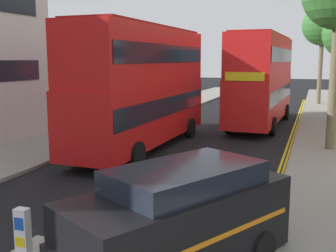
{
  "coord_description": "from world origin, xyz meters",
  "views": [
    {
      "loc": [
        5.38,
        -2.44,
        4.14
      ],
      "look_at": [
        0.5,
        11.0,
        1.8
      ],
      "focal_mm": 43.55,
      "sensor_mm": 36.0,
      "label": 1
    }
  ],
  "objects_px": {
    "double_decker_bus_away": "(143,84)",
    "taxi_minivan": "(176,221)",
    "double_decker_bus_oncoming": "(262,77)",
    "keep_left_bollard": "(23,237)"
  },
  "relations": [
    {
      "from": "taxi_minivan",
      "to": "double_decker_bus_away",
      "type": "bearing_deg",
      "value": 116.59
    },
    {
      "from": "double_decker_bus_oncoming",
      "to": "keep_left_bollard",
      "type": "bearing_deg",
      "value": -96.22
    },
    {
      "from": "keep_left_bollard",
      "to": "double_decker_bus_away",
      "type": "distance_m",
      "value": 11.5
    },
    {
      "from": "double_decker_bus_away",
      "to": "taxi_minivan",
      "type": "relative_size",
      "value": 2.12
    },
    {
      "from": "double_decker_bus_away",
      "to": "taxi_minivan",
      "type": "height_order",
      "value": "double_decker_bus_away"
    },
    {
      "from": "keep_left_bollard",
      "to": "double_decker_bus_away",
      "type": "bearing_deg",
      "value": 101.0
    },
    {
      "from": "double_decker_bus_away",
      "to": "taxi_minivan",
      "type": "distance_m",
      "value": 11.62
    },
    {
      "from": "double_decker_bus_away",
      "to": "double_decker_bus_oncoming",
      "type": "xyz_separation_m",
      "value": [
        4.31,
        8.78,
        0.0
      ]
    },
    {
      "from": "keep_left_bollard",
      "to": "taxi_minivan",
      "type": "height_order",
      "value": "taxi_minivan"
    },
    {
      "from": "double_decker_bus_away",
      "to": "taxi_minivan",
      "type": "xyz_separation_m",
      "value": [
        5.13,
        -10.24,
        -1.96
      ]
    }
  ]
}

